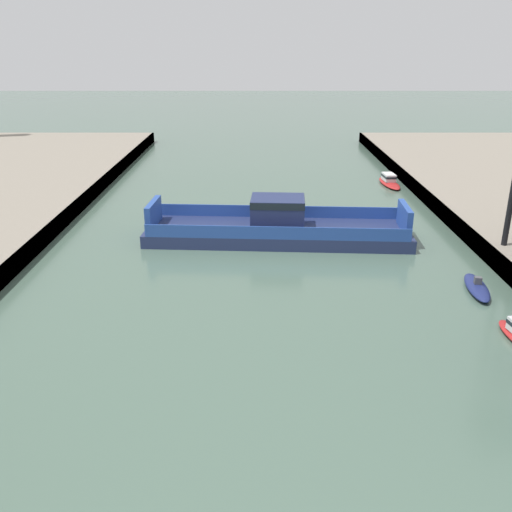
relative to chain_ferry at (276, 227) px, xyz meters
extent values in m
cube|color=navy|center=(0.00, 0.00, -0.59)|extent=(23.42, 7.75, 1.10)
cube|color=#284CA3|center=(0.18, 3.16, 0.51)|extent=(22.13, 1.39, 1.10)
cube|color=#284CA3|center=(-0.18, -3.16, 0.51)|extent=(22.13, 1.39, 1.10)
cube|color=navy|center=(0.00, 0.00, 1.33)|extent=(4.81, 3.80, 2.74)
cube|color=black|center=(0.00, 0.00, 2.35)|extent=(4.85, 3.84, 0.60)
cube|color=#284CA3|center=(11.03, -0.63, 1.06)|extent=(0.76, 4.53, 2.20)
cube|color=#284CA3|center=(-11.03, 0.63, 1.06)|extent=(0.76, 4.53, 2.20)
ellipsoid|color=navy|center=(13.70, -11.08, -0.86)|extent=(2.00, 5.07, 0.57)
cube|color=#4C4C51|center=(13.70, -11.08, -0.32)|extent=(0.53, 0.46, 0.50)
ellipsoid|color=red|center=(14.53, 20.14, -0.91)|extent=(2.25, 6.55, 0.46)
cube|color=silver|center=(14.50, 20.62, -0.25)|extent=(1.42, 2.33, 0.87)
cube|color=black|center=(14.50, 20.62, -0.14)|extent=(1.46, 2.40, 0.26)
camera|label=1|loc=(-1.89, -46.87, 15.29)|focal=39.04mm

